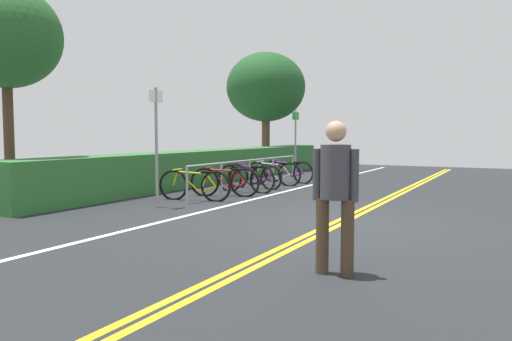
{
  "coord_description": "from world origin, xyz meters",
  "views": [
    {
      "loc": [
        -8.03,
        -2.68,
        1.5
      ],
      "look_at": [
        2.52,
        2.88,
        0.62
      ],
      "focal_mm": 35.39,
      "sensor_mm": 36.0,
      "label": 1
    }
  ],
  "objects": [
    {
      "name": "bike_rack",
      "position": [
        3.6,
        3.64,
        0.61
      ],
      "size": [
        5.7,
        0.05,
        0.82
      ],
      "color": "#9EA0A5",
      "rests_on": "ground_plane"
    },
    {
      "name": "bicycle_2",
      "position": [
        3.17,
        3.52,
        0.35
      ],
      "size": [
        0.46,
        1.69,
        0.75
      ],
      "color": "black",
      "rests_on": "ground_plane"
    },
    {
      "name": "centre_line_yellow_outer",
      "position": [
        0.0,
        0.08,
        0.0
      ],
      "size": [
        28.5,
        0.1,
        0.0
      ],
      "primitive_type": "cube",
      "color": "gold",
      "rests_on": "ground_plane"
    },
    {
      "name": "bicycle_5",
      "position": [
        6.0,
        3.62,
        0.33
      ],
      "size": [
        0.46,
        1.78,
        0.71
      ],
      "color": "black",
      "rests_on": "ground_plane"
    },
    {
      "name": "bicycle_1",
      "position": [
        2.2,
        3.56,
        0.34
      ],
      "size": [
        0.65,
        1.62,
        0.73
      ],
      "color": "black",
      "rests_on": "ground_plane"
    },
    {
      "name": "tree_mid",
      "position": [
        10.98,
        6.88,
        3.42
      ],
      "size": [
        3.3,
        3.3,
        4.87
      ],
      "color": "brown",
      "rests_on": "ground_plane"
    },
    {
      "name": "sign_post_far",
      "position": [
        6.73,
        3.69,
        1.34
      ],
      "size": [
        0.36,
        0.07,
        2.23
      ],
      "color": "gray",
      "rests_on": "ground_plane"
    },
    {
      "name": "bicycle_4",
      "position": [
        5.06,
        3.66,
        0.34
      ],
      "size": [
        0.46,
        1.74,
        0.73
      ],
      "color": "black",
      "rests_on": "ground_plane"
    },
    {
      "name": "bicycle_0",
      "position": [
        1.23,
        3.76,
        0.34
      ],
      "size": [
        0.48,
        1.73,
        0.73
      ],
      "color": "black",
      "rests_on": "ground_plane"
    },
    {
      "name": "tree_near_left",
      "position": [
        -0.83,
        7.2,
        3.56
      ],
      "size": [
        2.37,
        2.37,
        4.69
      ],
      "color": "#473323",
      "rests_on": "ground_plane"
    },
    {
      "name": "pedestrian",
      "position": [
        -2.97,
        -0.96,
        0.94
      ],
      "size": [
        0.32,
        0.49,
        1.63
      ],
      "color": "#4C3826",
      "rests_on": "ground_plane"
    },
    {
      "name": "bike_lane_stripe_white",
      "position": [
        0.0,
        2.69,
        0.0
      ],
      "size": [
        28.5,
        0.12,
        0.0
      ],
      "primitive_type": "cube",
      "color": "white",
      "rests_on": "ground_plane"
    },
    {
      "name": "hedge_backdrop",
      "position": [
        5.1,
        5.81,
        0.49
      ],
      "size": [
        14.65,
        1.07,
        0.99
      ],
      "primitive_type": "cube",
      "color": "#2D6B30",
      "rests_on": "ground_plane"
    },
    {
      "name": "sign_post_near",
      "position": [
        0.01,
        3.83,
        1.45
      ],
      "size": [
        0.36,
        0.06,
        2.42
      ],
      "color": "gray",
      "rests_on": "ground_plane"
    },
    {
      "name": "ground_plane",
      "position": [
        0.0,
        0.0,
        -0.03
      ],
      "size": [
        31.67,
        13.2,
        0.05
      ],
      "primitive_type": "cube",
      "color": "#232628"
    },
    {
      "name": "bicycle_3",
      "position": [
        4.07,
        3.75,
        0.33
      ],
      "size": [
        0.46,
        1.76,
        0.7
      ],
      "color": "black",
      "rests_on": "ground_plane"
    },
    {
      "name": "centre_line_yellow_inner",
      "position": [
        0.0,
        -0.08,
        0.0
      ],
      "size": [
        28.5,
        0.1,
        0.0
      ],
      "primitive_type": "cube",
      "color": "gold",
      "rests_on": "ground_plane"
    }
  ]
}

